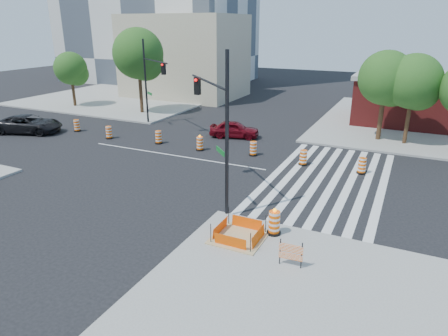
{
  "coord_description": "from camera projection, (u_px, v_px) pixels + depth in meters",
  "views": [
    {
      "loc": [
        14.99,
        -23.06,
        8.92
      ],
      "look_at": [
        6.07,
        -4.34,
        1.4
      ],
      "focal_mm": 32.0,
      "sensor_mm": 36.0,
      "label": 1
    }
  ],
  "objects": [
    {
      "name": "dark_suv",
      "position": [
        29.0,
        124.0,
        34.38
      ],
      "size": [
        6.05,
        4.17,
        1.54
      ],
      "primitive_type": "imported",
      "rotation": [
        0.0,
        0.0,
        1.89
      ],
      "color": "black",
      "rests_on": "ground"
    },
    {
      "name": "median_drum_6",
      "position": [
        362.0,
        166.0,
        25.06
      ],
      "size": [
        0.6,
        0.6,
        1.02
      ],
      "color": "black",
      "rests_on": "ground"
    },
    {
      "name": "tree_north_c",
      "position": [
        386.0,
        81.0,
        30.64
      ],
      "size": [
        4.17,
        4.17,
        7.09
      ],
      "color": "#382314",
      "rests_on": "ground"
    },
    {
      "name": "median_drum_2",
      "position": [
        159.0,
        138.0,
        31.35
      ],
      "size": [
        0.6,
        0.6,
        1.02
      ],
      "color": "black",
      "rests_on": "ground"
    },
    {
      "name": "excavation_pit",
      "position": [
        239.0,
        236.0,
        17.32
      ],
      "size": [
        2.2,
        2.2,
        0.9
      ],
      "color": "tan",
      "rests_on": "ground"
    },
    {
      "name": "ground",
      "position": [
        174.0,
        155.0,
        28.67
      ],
      "size": [
        120.0,
        120.0,
        0.0
      ],
      "primitive_type": "plane",
      "color": "black",
      "rests_on": "ground"
    },
    {
      "name": "crosswalk_east",
      "position": [
        327.0,
        179.0,
        24.24
      ],
      "size": [
        6.75,
        13.5,
        0.01
      ],
      "color": "silver",
      "rests_on": "ground"
    },
    {
      "name": "tree_north_b",
      "position": [
        139.0,
        57.0,
        40.08
      ],
      "size": [
        5.08,
        5.08,
        8.63
      ],
      "color": "#382314",
      "rests_on": "ground"
    },
    {
      "name": "barricade",
      "position": [
        291.0,
        252.0,
        15.13
      ],
      "size": [
        0.93,
        0.1,
        1.09
      ],
      "rotation": [
        0.0,
        0.0,
        0.06
      ],
      "color": "#FF5C05",
      "rests_on": "ground"
    },
    {
      "name": "sidewalk_nw",
      "position": [
        130.0,
        97.0,
        51.21
      ],
      "size": [
        22.0,
        22.0,
        0.15
      ],
      "primitive_type": "cube",
      "color": "gray",
      "rests_on": "ground"
    },
    {
      "name": "median_drum_1",
      "position": [
        109.0,
        133.0,
        32.72
      ],
      "size": [
        0.6,
        0.6,
        1.02
      ],
      "color": "black",
      "rests_on": "ground"
    },
    {
      "name": "median_drum_4",
      "position": [
        253.0,
        149.0,
        28.51
      ],
      "size": [
        0.6,
        0.6,
        1.02
      ],
      "color": "black",
      "rests_on": "ground"
    },
    {
      "name": "tree_north_d",
      "position": [
        414.0,
        85.0,
        29.59
      ],
      "size": [
        4.08,
        4.08,
        6.94
      ],
      "color": "#382314",
      "rests_on": "ground"
    },
    {
      "name": "pit_drum",
      "position": [
        274.0,
        223.0,
        17.51
      ],
      "size": [
        0.63,
        0.63,
        1.23
      ],
      "color": "black",
      "rests_on": "ground"
    },
    {
      "name": "sidewalk_ne",
      "position": [
        446.0,
        126.0,
        36.64
      ],
      "size": [
        22.0,
        22.0,
        0.15
      ],
      "primitive_type": "cube",
      "color": "gray",
      "rests_on": "ground"
    },
    {
      "name": "median_drum_3",
      "position": [
        200.0,
        144.0,
        29.67
      ],
      "size": [
        0.6,
        0.6,
        1.18
      ],
      "color": "black",
      "rests_on": "ground"
    },
    {
      "name": "signal_pole_nw",
      "position": [
        151.0,
        76.0,
        34.98
      ],
      "size": [
        4.71,
        3.4,
        7.52
      ],
      "rotation": [
        0.0,
        0.0,
        -0.62
      ],
      "color": "black",
      "rests_on": "ground"
    },
    {
      "name": "median_drum_5",
      "position": [
        303.0,
        158.0,
        26.58
      ],
      "size": [
        0.6,
        0.6,
        1.02
      ],
      "color": "black",
      "rests_on": "ground"
    },
    {
      "name": "red_coupe",
      "position": [
        234.0,
        129.0,
        32.99
      ],
      "size": [
        4.32,
        2.56,
        1.38
      ],
      "primitive_type": "imported",
      "rotation": [
        0.0,
        0.0,
        1.82
      ],
      "color": "#5F0811",
      "rests_on": "ground"
    },
    {
      "name": "beige_midrise",
      "position": [
        185.0,
        56.0,
        50.49
      ],
      "size": [
        14.0,
        10.0,
        10.0
      ],
      "primitive_type": "cube",
      "color": "tan",
      "rests_on": "ground"
    },
    {
      "name": "median_drum_0",
      "position": [
        77.0,
        126.0,
        34.93
      ],
      "size": [
        0.6,
        0.6,
        1.02
      ],
      "color": "black",
      "rests_on": "ground"
    },
    {
      "name": "lane_centerline",
      "position": [
        174.0,
        155.0,
        28.67
      ],
      "size": [
        14.0,
        0.12,
        0.01
      ],
      "primitive_type": "cube",
      "color": "silver",
      "rests_on": "ground"
    },
    {
      "name": "tree_north_a",
      "position": [
        71.0,
        70.0,
        44.01
      ],
      "size": [
        3.6,
        3.57,
        6.06
      ],
      "color": "#382314",
      "rests_on": "ground"
    },
    {
      "name": "signal_pole_se",
      "position": [
        216.0,
        114.0,
        19.48
      ],
      "size": [
        4.21,
        4.26,
        7.74
      ],
      "rotation": [
        0.0,
        0.0,
        2.35
      ],
      "color": "black",
      "rests_on": "ground"
    }
  ]
}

